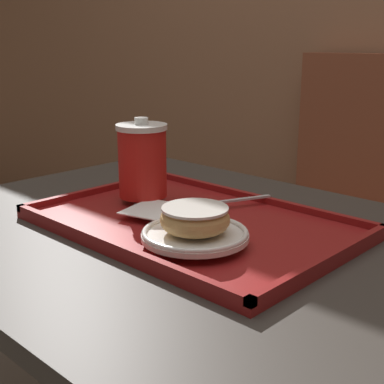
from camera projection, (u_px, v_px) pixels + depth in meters
The scene contains 7 objects.
cafe_table at pixel (194, 313), 0.95m from camera, with size 1.06×0.77×0.72m.
serving_tray at pixel (192, 224), 0.92m from camera, with size 0.54×0.36×0.02m.
napkin_paper at pixel (162, 211), 0.94m from camera, with size 0.14×0.13×0.00m.
coffee_cup_front at pixel (142, 160), 1.01m from camera, with size 0.10×0.10×0.15m.
plate_with_chocolate_donut at pixel (195, 234), 0.80m from camera, with size 0.16×0.16×0.01m.
donut_chocolate_glazed at pixel (195, 218), 0.80m from camera, with size 0.11×0.11×0.04m.
spoon at pixel (216, 201), 0.98m from camera, with size 0.07×0.15×0.01m.
Camera 1 is at (0.59, -0.62, 1.03)m, focal length 50.00 mm.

